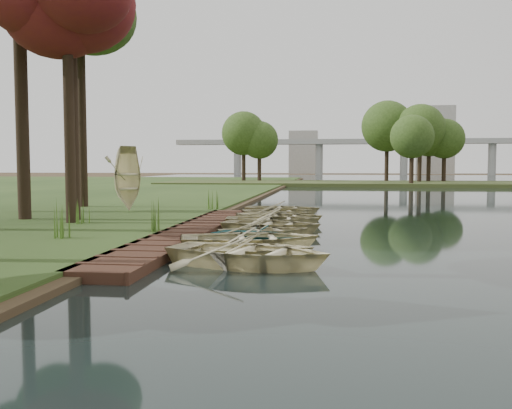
# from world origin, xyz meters

# --- Properties ---
(ground) EXTENTS (300.00, 300.00, 0.00)m
(ground) POSITION_xyz_m (0.00, 0.00, 0.00)
(ground) COLOR #3D2F1D
(boardwalk) EXTENTS (1.60, 16.00, 0.30)m
(boardwalk) POSITION_xyz_m (-1.60, 0.00, 0.15)
(boardwalk) COLOR #371F15
(boardwalk) RESTS_ON ground
(peninsula) EXTENTS (50.00, 14.00, 0.45)m
(peninsula) POSITION_xyz_m (8.00, 50.00, 0.23)
(peninsula) COLOR #3A461F
(peninsula) RESTS_ON ground
(far_trees) EXTENTS (45.60, 5.60, 8.80)m
(far_trees) POSITION_xyz_m (4.67, 50.00, 6.43)
(far_trees) COLOR black
(far_trees) RESTS_ON peninsula
(bridge) EXTENTS (95.90, 4.00, 8.60)m
(bridge) POSITION_xyz_m (12.31, 120.00, 7.08)
(bridge) COLOR #A5A5A0
(bridge) RESTS_ON ground
(building_a) EXTENTS (10.00, 8.00, 18.00)m
(building_a) POSITION_xyz_m (30.00, 140.00, 9.00)
(building_a) COLOR #A5A5A0
(building_a) RESTS_ON ground
(building_b) EXTENTS (8.00, 8.00, 12.00)m
(building_b) POSITION_xyz_m (-5.00, 145.00, 6.00)
(building_b) COLOR #A5A5A0
(building_b) RESTS_ON ground
(rowboat_0) EXTENTS (4.61, 3.80, 0.83)m
(rowboat_0) POSITION_xyz_m (1.27, -5.56, 0.47)
(rowboat_0) COLOR beige
(rowboat_0) RESTS_ON water
(rowboat_1) EXTENTS (3.56, 2.75, 0.68)m
(rowboat_1) POSITION_xyz_m (1.17, -4.62, 0.39)
(rowboat_1) COLOR beige
(rowboat_1) RESTS_ON water
(rowboat_2) EXTENTS (4.51, 3.68, 0.82)m
(rowboat_2) POSITION_xyz_m (0.97, -3.06, 0.46)
(rowboat_2) COLOR beige
(rowboat_2) RESTS_ON water
(rowboat_3) EXTENTS (3.76, 3.27, 0.65)m
(rowboat_3) POSITION_xyz_m (1.09, -1.77, 0.38)
(rowboat_3) COLOR teal
(rowboat_3) RESTS_ON water
(rowboat_4) EXTENTS (3.68, 3.23, 0.63)m
(rowboat_4) POSITION_xyz_m (1.04, -0.36, 0.37)
(rowboat_4) COLOR beige
(rowboat_4) RESTS_ON water
(rowboat_5) EXTENTS (3.92, 3.07, 0.74)m
(rowboat_5) POSITION_xyz_m (1.10, 1.21, 0.42)
(rowboat_5) COLOR beige
(rowboat_5) RESTS_ON water
(rowboat_6) EXTENTS (3.90, 2.96, 0.76)m
(rowboat_6) POSITION_xyz_m (0.99, 2.95, 0.43)
(rowboat_6) COLOR beige
(rowboat_6) RESTS_ON water
(rowboat_7) EXTENTS (3.56, 2.57, 0.73)m
(rowboat_7) POSITION_xyz_m (1.09, 4.45, 0.42)
(rowboat_7) COLOR beige
(rowboat_7) RESTS_ON water
(rowboat_8) EXTENTS (4.08, 3.61, 0.70)m
(rowboat_8) POSITION_xyz_m (0.84, 5.56, 0.40)
(rowboat_8) COLOR beige
(rowboat_8) RESTS_ON water
(rowboat_9) EXTENTS (3.92, 3.32, 0.69)m
(rowboat_9) POSITION_xyz_m (0.78, 7.22, 0.40)
(rowboat_9) COLOR beige
(rowboat_9) RESTS_ON water
(rowboat_10) EXTENTS (3.76, 2.77, 0.75)m
(rowboat_10) POSITION_xyz_m (0.85, 8.54, 0.43)
(rowboat_10) COLOR beige
(rowboat_10) RESTS_ON water
(stored_rowboat) EXTENTS (3.75, 3.50, 0.63)m
(stored_rowboat) POSITION_xyz_m (-6.34, 6.91, 0.62)
(stored_rowboat) COLOR beige
(stored_rowboat) RESTS_ON bank
(tree_2) EXTENTS (4.15, 4.15, 9.54)m
(tree_2) POSITION_xyz_m (-6.54, 1.45, 8.00)
(tree_2) COLOR black
(tree_2) RESTS_ON bank
(tree_6) EXTENTS (4.31, 4.31, 10.94)m
(tree_6) POSITION_xyz_m (-9.63, 9.36, 9.30)
(tree_6) COLOR black
(tree_6) RESTS_ON bank
(reeds_0) EXTENTS (0.60, 0.60, 1.10)m
(reeds_0) POSITION_xyz_m (-4.79, -2.90, 0.85)
(reeds_0) COLOR #3F661E
(reeds_0) RESTS_ON bank
(reeds_1) EXTENTS (0.60, 0.60, 0.97)m
(reeds_1) POSITION_xyz_m (-2.60, -0.82, 0.79)
(reeds_1) COLOR #3F661E
(reeds_1) RESTS_ON bank
(reeds_2) EXTENTS (0.60, 0.60, 0.87)m
(reeds_2) POSITION_xyz_m (-5.94, 1.15, 0.74)
(reeds_2) COLOR #3F661E
(reeds_2) RESTS_ON bank
(reeds_3) EXTENTS (0.60, 0.60, 0.93)m
(reeds_3) POSITION_xyz_m (-2.60, 8.58, 0.76)
(reeds_3) COLOR #3F661E
(reeds_3) RESTS_ON bank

